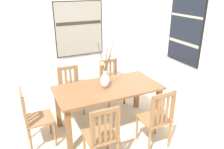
{
  "coord_description": "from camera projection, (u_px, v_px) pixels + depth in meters",
  "views": [
    {
      "loc": [
        -1.02,
        -2.38,
        2.34
      ],
      "look_at": [
        0.44,
        0.72,
        0.96
      ],
      "focal_mm": 35.71,
      "sensor_mm": 36.0,
      "label": 1
    }
  ],
  "objects": [
    {
      "name": "chair_4",
      "position": [
        111.0,
        81.0,
        4.65
      ],
      "size": [
        0.44,
        0.44,
        0.91
      ],
      "color": "brown",
      "rests_on": "ground_plane"
    },
    {
      "name": "chair_3",
      "position": [
        35.0,
        117.0,
        3.36
      ],
      "size": [
        0.43,
        0.43,
        0.93
      ],
      "color": "brown",
      "rests_on": "ground_plane"
    },
    {
      "name": "dining_table",
      "position": [
        108.0,
        93.0,
        3.76
      ],
      "size": [
        1.75,
        0.87,
        0.75
      ],
      "color": "brown",
      "rests_on": "ground_plane"
    },
    {
      "name": "painting_on_back_wall",
      "position": [
        79.0,
        29.0,
        4.29
      ],
      "size": [
        0.94,
        0.05,
        1.04
      ],
      "color": "black"
    },
    {
      "name": "chair_0",
      "position": [
        157.0,
        118.0,
        3.31
      ],
      "size": [
        0.43,
        0.43,
        0.96
      ],
      "color": "brown",
      "rests_on": "ground_plane"
    },
    {
      "name": "wall_side",
      "position": [
        213.0,
        52.0,
        3.5
      ],
      "size": [
        0.12,
        6.4,
        2.7
      ],
      "primitive_type": "cube",
      "color": "silver",
      "rests_on": "ground_plane"
    },
    {
      "name": "chair_2",
      "position": [
        71.0,
        89.0,
        4.3
      ],
      "size": [
        0.43,
        0.43,
        0.89
      ],
      "color": "brown",
      "rests_on": "ground_plane"
    },
    {
      "name": "wall_back",
      "position": [
        67.0,
        40.0,
        4.33
      ],
      "size": [
        6.4,
        0.12,
        2.7
      ],
      "primitive_type": "cube",
      "color": "silver",
      "rests_on": "ground_plane"
    },
    {
      "name": "chair_1",
      "position": [
        102.0,
        135.0,
        2.95
      ],
      "size": [
        0.43,
        0.43,
        0.95
      ],
      "color": "brown",
      "rests_on": "ground_plane"
    },
    {
      "name": "painting_on_side_wall",
      "position": [
        185.0,
        31.0,
        3.88
      ],
      "size": [
        0.05,
        0.8,
        1.14
      ],
      "color": "black"
    },
    {
      "name": "centerpiece_vase",
      "position": [
        105.0,
        79.0,
        3.63
      ],
      "size": [
        0.26,
        0.27,
        0.77
      ],
      "color": "silver",
      "rests_on": "dining_table"
    }
  ]
}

